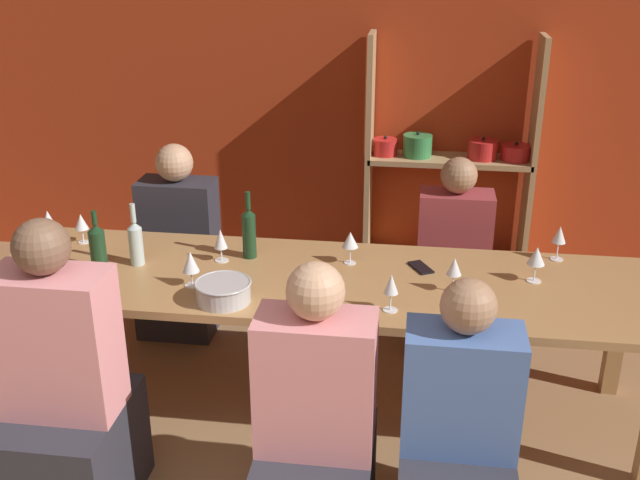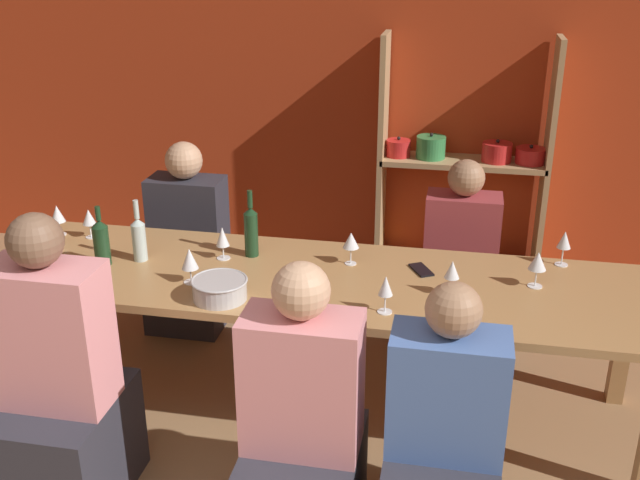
# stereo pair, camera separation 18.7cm
# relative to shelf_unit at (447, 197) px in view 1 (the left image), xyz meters

# --- Properties ---
(wall_back_red) EXTENTS (8.80, 0.06, 2.70)m
(wall_back_red) POSITION_rel_shelf_unit_xyz_m (-0.83, 0.20, 0.76)
(wall_back_red) COLOR #B23819
(wall_back_red) RESTS_ON ground_plane
(shelf_unit) EXTENTS (1.10, 0.30, 1.67)m
(shelf_unit) POSITION_rel_shelf_unit_xyz_m (0.00, 0.00, 0.00)
(shelf_unit) COLOR tan
(shelf_unit) RESTS_ON ground_plane
(dining_table) EXTENTS (3.18, 0.89, 0.74)m
(dining_table) POSITION_rel_shelf_unit_xyz_m (-0.65, -1.68, 0.08)
(dining_table) COLOR #AD7F4C
(dining_table) RESTS_ON ground_plane
(mixing_bowl) EXTENTS (0.25, 0.25, 0.10)m
(mixing_bowl) POSITION_rel_shelf_unit_xyz_m (-1.03, -1.98, 0.20)
(mixing_bowl) COLOR #B7BABC
(mixing_bowl) RESTS_ON dining_table
(wine_bottle_green) EXTENTS (0.07, 0.07, 0.35)m
(wine_bottle_green) POSITION_rel_shelf_unit_xyz_m (-1.02, -1.49, 0.28)
(wine_bottle_green) COLOR #19381E
(wine_bottle_green) RESTS_ON dining_table
(wine_bottle_dark) EXTENTS (0.07, 0.07, 0.32)m
(wine_bottle_dark) POSITION_rel_shelf_unit_xyz_m (-1.55, -1.65, 0.27)
(wine_bottle_dark) COLOR #B2C6C1
(wine_bottle_dark) RESTS_ON dining_table
(wine_bottle_amber) EXTENTS (0.08, 0.08, 0.30)m
(wine_bottle_amber) POSITION_rel_shelf_unit_xyz_m (-1.71, -1.74, 0.27)
(wine_bottle_amber) COLOR #19381E
(wine_bottle_amber) RESTS_ON dining_table
(wine_glass_empty_a) EXTENTS (0.07, 0.07, 0.17)m
(wine_glass_empty_a) POSITION_rel_shelf_unit_xyz_m (-1.15, -1.56, 0.26)
(wine_glass_empty_a) COLOR white
(wine_glass_empty_a) RESTS_ON dining_table
(wine_glass_empty_b) EXTENTS (0.08, 0.08, 0.17)m
(wine_glass_empty_b) POSITION_rel_shelf_unit_xyz_m (0.37, -1.58, 0.27)
(wine_glass_empty_b) COLOR white
(wine_glass_empty_b) RESTS_ON dining_table
(wine_glass_empty_c) EXTENTS (0.08, 0.08, 0.17)m
(wine_glass_empty_c) POSITION_rel_shelf_unit_xyz_m (-2.12, -1.42, 0.27)
(wine_glass_empty_c) COLOR white
(wine_glass_empty_c) RESTS_ON dining_table
(wine_glass_white_a) EXTENTS (0.07, 0.07, 0.16)m
(wine_glass_white_a) POSITION_rel_shelf_unit_xyz_m (-1.93, -1.43, 0.26)
(wine_glass_white_a) COLOR white
(wine_glass_white_a) RESTS_ON dining_table
(wine_glass_red_a) EXTENTS (0.07, 0.07, 0.18)m
(wine_glass_red_a) POSITION_rel_shelf_unit_xyz_m (0.51, -1.31, 0.27)
(wine_glass_red_a) COLOR white
(wine_glass_red_a) RESTS_ON dining_table
(wine_glass_empty_d) EXTENTS (0.07, 0.07, 0.17)m
(wine_glass_empty_d) POSITION_rel_shelf_unit_xyz_m (-0.02, -1.75, 0.27)
(wine_glass_empty_d) COLOR white
(wine_glass_empty_d) RESTS_ON dining_table
(wine_glass_red_b) EXTENTS (0.08, 0.08, 0.17)m
(wine_glass_red_b) POSITION_rel_shelf_unit_xyz_m (-0.51, -1.50, 0.27)
(wine_glass_red_b) COLOR white
(wine_glass_red_b) RESTS_ON dining_table
(wine_glass_empty_e) EXTENTS (0.07, 0.07, 0.16)m
(wine_glass_empty_e) POSITION_rel_shelf_unit_xyz_m (-2.02, -1.63, 0.27)
(wine_glass_empty_e) COLOR white
(wine_glass_empty_e) RESTS_ON dining_table
(wine_glass_white_b) EXTENTS (0.08, 0.08, 0.17)m
(wine_glass_white_b) POSITION_rel_shelf_unit_xyz_m (-1.21, -1.85, 0.26)
(wine_glass_white_b) COLOR white
(wine_glass_white_b) RESTS_ON dining_table
(wine_glass_red_c) EXTENTS (0.06, 0.06, 0.17)m
(wine_glass_red_c) POSITION_rel_shelf_unit_xyz_m (-0.29, -1.97, 0.27)
(wine_glass_red_c) COLOR white
(wine_glass_red_c) RESTS_ON dining_table
(cell_phone) EXTENTS (0.13, 0.17, 0.01)m
(cell_phone) POSITION_rel_shelf_unit_xyz_m (-0.16, -1.51, 0.15)
(cell_phone) COLOR black
(cell_phone) RESTS_ON dining_table
(person_near_a) EXTENTS (0.43, 0.53, 1.15)m
(person_near_a) POSITION_rel_shelf_unit_xyz_m (-0.00, -2.49, -0.18)
(person_near_a) COLOR #2D2D38
(person_near_a) RESTS_ON ground_plane
(person_far_a) EXTENTS (0.44, 0.56, 1.14)m
(person_far_a) POSITION_rel_shelf_unit_xyz_m (-1.60, -0.88, -0.18)
(person_far_a) COLOR #2D2D38
(person_far_a) RESTS_ON ground_plane
(person_near_b) EXTENTS (0.45, 0.57, 1.31)m
(person_near_b) POSITION_rel_shelf_unit_xyz_m (-1.55, -2.51, -0.12)
(person_near_b) COLOR #2D2D38
(person_near_b) RESTS_ON ground_plane
(person_far_b) EXTENTS (0.41, 0.51, 1.13)m
(person_far_b) POSITION_rel_shelf_unit_xyz_m (0.02, -0.88, -0.19)
(person_far_b) COLOR #2D2D38
(person_far_b) RESTS_ON ground_plane
(person_near_c) EXTENTS (0.45, 0.56, 1.19)m
(person_near_c) POSITION_rel_shelf_unit_xyz_m (-0.54, -2.49, -0.17)
(person_near_c) COLOR #2D2D38
(person_near_c) RESTS_ON ground_plane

